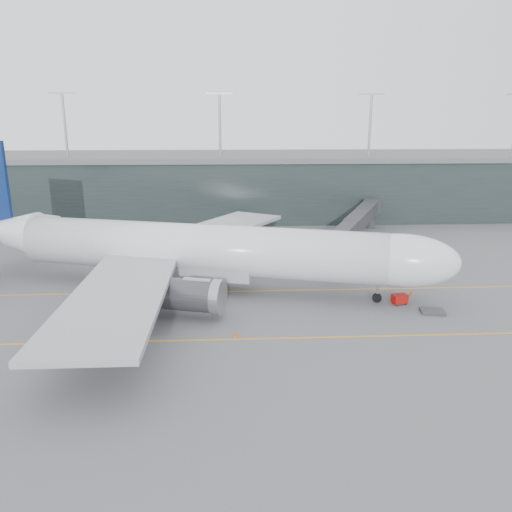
{
  "coord_description": "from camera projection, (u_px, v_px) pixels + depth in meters",
  "views": [
    {
      "loc": [
        7.11,
        -70.61,
        23.28
      ],
      "look_at": [
        10.6,
        -4.0,
        5.14
      ],
      "focal_mm": 35.0,
      "sensor_mm": 36.0,
      "label": 1
    }
  ],
  "objects": [
    {
      "name": "ground",
      "position": [
        183.0,
        283.0,
        73.8
      ],
      "size": [
        320.0,
        320.0,
        0.0
      ],
      "primitive_type": "plane",
      "color": "#535358",
      "rests_on": "ground"
    },
    {
      "name": "taxiline_a",
      "position": [
        181.0,
        292.0,
        69.94
      ],
      "size": [
        160.0,
        0.25,
        0.02
      ],
      "primitive_type": "cube",
      "color": "orange",
      "rests_on": "ground"
    },
    {
      "name": "taxiline_b",
      "position": [
        167.0,
        341.0,
        54.52
      ],
      "size": [
        160.0,
        0.25,
        0.02
      ],
      "primitive_type": "cube",
      "color": "orange",
      "rests_on": "ground"
    },
    {
      "name": "taxiline_lead_main",
      "position": [
        219.0,
        249.0,
        93.32
      ],
      "size": [
        0.25,
        60.0,
        0.02
      ],
      "primitive_type": "cube",
      "color": "orange",
      "rests_on": "ground"
    },
    {
      "name": "terminal",
      "position": [
        202.0,
        184.0,
        127.68
      ],
      "size": [
        240.0,
        36.0,
        29.0
      ],
      "color": "#1D2827",
      "rests_on": "ground"
    },
    {
      "name": "main_aircraft",
      "position": [
        196.0,
        250.0,
        70.11
      ],
      "size": [
        71.74,
        65.94,
        20.46
      ],
      "rotation": [
        0.0,
        0.0,
        -0.28
      ],
      "color": "silver",
      "rests_on": "ground"
    },
    {
      "name": "jet_bridge",
      "position": [
        345.0,
        219.0,
        95.53
      ],
      "size": [
        20.68,
        44.58,
        6.64
      ],
      "rotation": [
        0.0,
        0.0,
        -0.42
      ],
      "color": "#2D2E33",
      "rests_on": "ground"
    },
    {
      "name": "gse_cart",
      "position": [
        400.0,
        299.0,
        65.31
      ],
      "size": [
        2.18,
        1.68,
        1.31
      ],
      "rotation": [
        0.0,
        0.0,
        0.26
      ],
      "color": "#9E0D0B",
      "rests_on": "ground"
    },
    {
      "name": "baggage_dolly",
      "position": [
        433.0,
        311.0,
        62.49
      ],
      "size": [
        3.24,
        2.79,
        0.29
      ],
      "primitive_type": "cube",
      "rotation": [
        0.0,
        0.0,
        -0.19
      ],
      "color": "#333337",
      "rests_on": "ground"
    },
    {
      "name": "uld_a",
      "position": [
        152.0,
        261.0,
        82.68
      ],
      "size": [
        1.97,
        1.69,
        1.59
      ],
      "rotation": [
        0.0,
        0.0,
        0.19
      ],
      "color": "#3C3C42",
      "rests_on": "ground"
    },
    {
      "name": "uld_b",
      "position": [
        182.0,
        258.0,
        83.8
      ],
      "size": [
        2.04,
        1.72,
        1.69
      ],
      "rotation": [
        0.0,
        0.0,
        -0.13
      ],
      "color": "#3C3C42",
      "rests_on": "ground"
    },
    {
      "name": "uld_c",
      "position": [
        191.0,
        256.0,
        84.66
      ],
      "size": [
        2.81,
        2.58,
        2.06
      ],
      "rotation": [
        0.0,
        0.0,
        0.42
      ],
      "color": "#3C3C42",
      "rests_on": "ground"
    },
    {
      "name": "cone_nose",
      "position": [
        411.0,
        293.0,
        68.62
      ],
      "size": [
        0.48,
        0.48,
        0.76
      ],
      "primitive_type": "cone",
      "color": "#CD460B",
      "rests_on": "ground"
    },
    {
      "name": "cone_wing_stbd",
      "position": [
        235.0,
        334.0,
        55.42
      ],
      "size": [
        0.48,
        0.48,
        0.77
      ],
      "primitive_type": "cone",
      "color": "#CA4E0B",
      "rests_on": "ground"
    },
    {
      "name": "cone_wing_port",
      "position": [
        230.0,
        259.0,
        85.72
      ],
      "size": [
        0.41,
        0.41,
        0.65
      ],
      "primitive_type": "cone",
      "color": "red",
      "rests_on": "ground"
    },
    {
      "name": "cone_tail",
      "position": [
        92.0,
        314.0,
        61.07
      ],
      "size": [
        0.5,
        0.5,
        0.79
      ],
      "primitive_type": "cone",
      "color": "#F8390D",
      "rests_on": "ground"
    }
  ]
}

